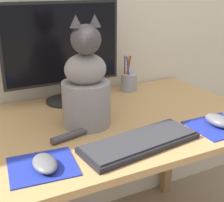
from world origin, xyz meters
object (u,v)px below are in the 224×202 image
object	(u,v)px
computer_mouse_right	(218,121)
monitor	(62,49)
computer_mouse_left	(45,163)
cat	(86,87)
pen_cup	(129,82)
keyboard	(140,142)

from	to	relation	value
computer_mouse_right	monitor	bearing A→B (deg)	130.48
monitor	computer_mouse_left	bearing A→B (deg)	-114.45
computer_mouse_left	monitor	bearing A→B (deg)	65.55
computer_mouse_right	cat	distance (m)	0.50
cat	pen_cup	size ratio (longest dim) A/B	2.34
monitor	cat	bearing A→B (deg)	-90.74
monitor	computer_mouse_right	bearing A→B (deg)	-49.52
keyboard	computer_mouse_left	distance (m)	0.32
monitor	cat	distance (m)	0.29
computer_mouse_left	pen_cup	xyz separation A→B (m)	(0.56, 0.51, 0.03)
monitor	pen_cup	bearing A→B (deg)	2.71
pen_cup	monitor	bearing A→B (deg)	-177.29
monitor	keyboard	xyz separation A→B (m)	(0.09, -0.50, -0.23)
computer_mouse_right	computer_mouse_left	bearing A→B (deg)	179.64
monitor	cat	size ratio (longest dim) A/B	1.27
computer_mouse_left	pen_cup	size ratio (longest dim) A/B	0.64
computer_mouse_left	cat	world-z (taller)	cat
computer_mouse_left	cat	size ratio (longest dim) A/B	0.27
computer_mouse_left	cat	xyz separation A→B (m)	(0.22, 0.22, 0.13)
computer_mouse_right	pen_cup	size ratio (longest dim) A/B	0.66
keyboard	computer_mouse_right	world-z (taller)	computer_mouse_right
cat	computer_mouse_left	bearing A→B (deg)	-127.89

